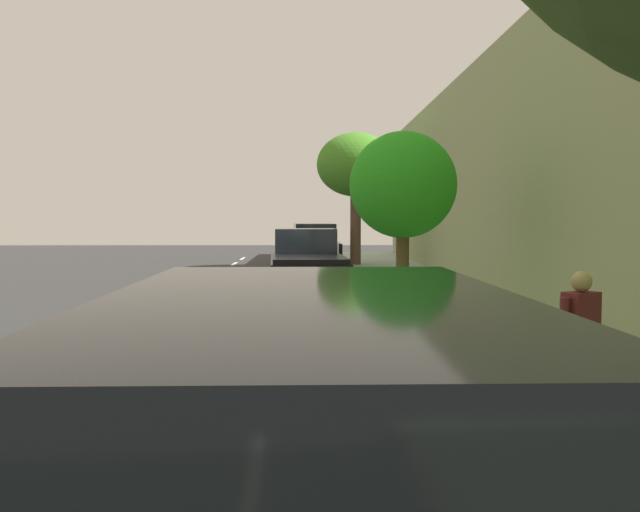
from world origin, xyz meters
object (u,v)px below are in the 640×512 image
object	(u,v)px
parked_sedan_tan_second	(311,335)
parked_pickup_black_mid	(306,267)
bicycle_at_curb	(328,269)
pedestrian_on_phone	(580,336)
cyclist_with_backpack	(334,253)
street_tree_far_end	(356,166)
street_tree_mid_block	(403,186)
parked_suv_silver_far	(314,246)

from	to	relation	value
parked_sedan_tan_second	parked_pickup_black_mid	bearing A→B (deg)	90.60
bicycle_at_curb	pedestrian_on_phone	world-z (taller)	pedestrian_on_phone
parked_sedan_tan_second	cyclist_with_backpack	bearing A→B (deg)	86.95
bicycle_at_curb	pedestrian_on_phone	size ratio (longest dim) A/B	1.09
cyclist_with_backpack	street_tree_far_end	distance (m)	7.38
parked_sedan_tan_second	bicycle_at_curb	size ratio (longest dim) A/B	2.58
cyclist_with_backpack	street_tree_far_end	xyz separation A→B (m)	(1.17, 6.36, 3.56)
parked_sedan_tan_second	street_tree_mid_block	distance (m)	6.98
bicycle_at_curb	street_tree_far_end	distance (m)	7.38
parked_suv_silver_far	pedestrian_on_phone	bearing A→B (deg)	-83.25
parked_pickup_black_mid	bicycle_at_curb	xyz separation A→B (m)	(0.74, 6.17, -0.53)
cyclist_with_backpack	pedestrian_on_phone	size ratio (longest dim) A/B	1.03
street_tree_far_end	parked_sedan_tan_second	bearing A→B (deg)	-95.18
parked_suv_silver_far	parked_pickup_black_mid	bearing A→B (deg)	-91.38
parked_pickup_black_mid	cyclist_with_backpack	size ratio (longest dim) A/B	3.32
parked_pickup_black_mid	street_tree_mid_block	size ratio (longest dim) A/B	1.35
cyclist_with_backpack	street_tree_mid_block	distance (m)	9.97
parked_suv_silver_far	street_tree_mid_block	size ratio (longest dim) A/B	1.20
bicycle_at_curb	street_tree_far_end	xyz separation A→B (m)	(1.40, 5.93, 4.17)
street_tree_far_end	street_tree_mid_block	bearing A→B (deg)	-90.00
parked_suv_silver_far	street_tree_far_end	size ratio (longest dim) A/B	0.82
parked_pickup_black_mid	parked_sedan_tan_second	bearing A→B (deg)	-89.40
bicycle_at_curb	street_tree_far_end	size ratio (longest dim) A/B	0.29
parked_pickup_black_mid	pedestrian_on_phone	distance (m)	12.36
street_tree_far_end	bicycle_at_curb	bearing A→B (deg)	-103.25
bicycle_at_curb	pedestrian_on_phone	bearing A→B (deg)	-82.93
cyclist_with_backpack	parked_pickup_black_mid	bearing A→B (deg)	-99.52
street_tree_mid_block	pedestrian_on_phone	world-z (taller)	street_tree_mid_block
parked_pickup_black_mid	street_tree_far_end	distance (m)	12.81
parked_suv_silver_far	street_tree_mid_block	distance (m)	15.23
bicycle_at_curb	street_tree_mid_block	xyz separation A→B (m)	(1.40, -10.13, 2.60)
street_tree_mid_block	street_tree_far_end	size ratio (longest dim) A/B	0.68
cyclist_with_backpack	street_tree_mid_block	size ratio (longest dim) A/B	0.41
parked_sedan_tan_second	street_tree_far_end	world-z (taller)	street_tree_far_end
parked_pickup_black_mid	bicycle_at_curb	distance (m)	6.24
parked_suv_silver_far	bicycle_at_curb	distance (m)	4.93
cyclist_with_backpack	pedestrian_on_phone	world-z (taller)	pedestrian_on_phone
parked_pickup_black_mid	pedestrian_on_phone	world-z (taller)	parked_pickup_black_mid
parked_pickup_black_mid	bicycle_at_curb	world-z (taller)	parked_pickup_black_mid
parked_pickup_black_mid	street_tree_far_end	world-z (taller)	street_tree_far_end
bicycle_at_curb	cyclist_with_backpack	distance (m)	0.78
parked_suv_silver_far	street_tree_far_end	world-z (taller)	street_tree_far_end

